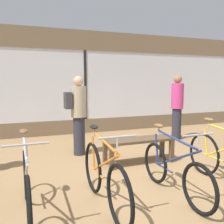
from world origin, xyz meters
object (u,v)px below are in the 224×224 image
(bicycle_far_left, at_px, (27,185))
(display_bench, at_px, (139,143))
(customer_by_window, at_px, (177,106))
(bicycle_center, at_px, (174,171))
(customer_near_rack, at_px, (78,113))
(bicycle_left, at_px, (104,177))

(bicycle_far_left, xyz_separation_m, display_bench, (2.19, 1.31, 0.01))
(display_bench, distance_m, customer_by_window, 2.54)
(bicycle_far_left, xyz_separation_m, bicycle_center, (2.01, -0.15, -0.03))
(bicycle_far_left, xyz_separation_m, customer_near_rack, (1.19, 2.33, 0.55))
(bicycle_far_left, distance_m, bicycle_center, 2.01)
(bicycle_far_left, xyz_separation_m, bicycle_left, (0.95, -0.10, 0.01))
(bicycle_far_left, bearing_deg, customer_by_window, 34.12)
(bicycle_center, relative_size, customer_near_rack, 0.97)
(display_bench, distance_m, customer_near_rack, 1.53)
(bicycle_far_left, distance_m, customer_by_window, 5.06)
(display_bench, height_order, customer_by_window, customer_by_window)
(bicycle_far_left, height_order, bicycle_left, bicycle_left)
(customer_by_window, bearing_deg, bicycle_far_left, -145.88)
(customer_near_rack, xyz_separation_m, customer_by_window, (2.97, 0.49, 0.01))
(bicycle_left, height_order, customer_near_rack, customer_near_rack)
(bicycle_left, relative_size, customer_by_window, 0.98)
(bicycle_left, bearing_deg, customer_near_rack, 84.39)
(customer_near_rack, bearing_deg, bicycle_left, -95.61)
(bicycle_center, distance_m, display_bench, 1.48)
(bicycle_far_left, xyz_separation_m, customer_by_window, (4.16, 2.82, 0.56))
(bicycle_center, distance_m, customer_by_window, 3.72)
(bicycle_far_left, relative_size, bicycle_center, 1.03)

